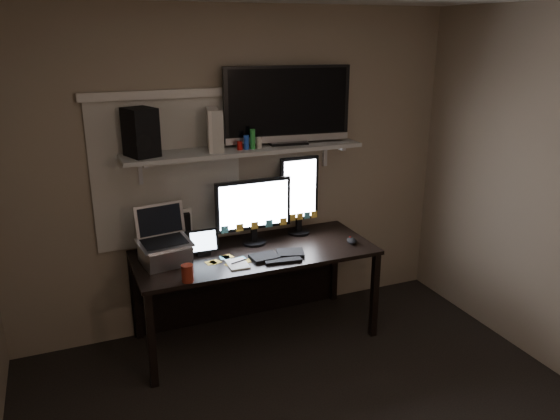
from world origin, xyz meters
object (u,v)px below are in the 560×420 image
game_console (213,129)px  tablet (203,242)px  monitor_portrait (299,195)px  tv (287,105)px  mouse (352,241)px  keyboard (278,255)px  cup (188,273)px  desk (250,266)px  monitor_landscape (254,211)px  laptop (164,237)px  speaker (141,132)px

game_console → tablet: bearing=-125.9°
monitor_portrait → tv: (-0.10, 0.00, 0.72)m
monitor_portrait → mouse: size_ratio=5.62×
keyboard → tv: bearing=65.3°
monitor_portrait → cup: (-1.05, -0.55, -0.27)m
desk → monitor_landscape: (0.04, 0.03, 0.44)m
tv → keyboard: bearing=-115.8°
mouse → tv: tv is taller
laptop → game_console: bearing=15.0°
monitor_landscape → monitor_portrait: 0.43m
desk → monitor_portrait: (0.46, 0.10, 0.50)m
desk → mouse: 0.82m
monitor_landscape → mouse: monitor_landscape is taller
mouse → speaker: 1.78m
tablet → laptop: size_ratio=0.56×
laptop → speaker: 0.74m
tablet → desk: bearing=7.6°
cup → speaker: (-0.16, 0.53, 0.86)m
monitor_landscape → game_console: bearing=167.3°
monitor_portrait → mouse: 0.56m
monitor_portrait → speaker: speaker is taller
cup → mouse: bearing=7.8°
monitor_landscape → laptop: size_ratio=1.49×
monitor_landscape → tv: size_ratio=0.62×
tv → mouse: bearing=-37.2°
monitor_portrait → game_console: (-0.69, -0.01, 0.58)m
tablet → speaker: bearing=162.1°
monitor_portrait → monitor_landscape: bearing=-171.3°
cup → monitor_landscape: bearing=36.8°
monitor_landscape → laptop: monitor_landscape is taller
laptop → tv: size_ratio=0.41×
game_console → cup: bearing=-111.8°
keyboard → tablet: size_ratio=1.81×
keyboard → mouse: mouse is taller
desk → cup: size_ratio=15.32×
desk → monitor_portrait: bearing=12.3°
game_console → speaker: size_ratio=0.91×
monitor_portrait → game_console: size_ratio=2.16×
desk → tablet: tablet is taller
monitor_portrait → speaker: bearing=179.5°
keyboard → game_console: bearing=139.3°
desk → tablet: (-0.38, -0.05, 0.28)m
desk → laptop: 0.78m
tablet → game_console: bearing=43.0°
desk → speaker: (-0.75, 0.08, 1.09)m
monitor_landscape → speaker: 1.03m
mouse → keyboard: bearing=-166.4°
laptop → game_console: size_ratio=1.34×
cup → tv: bearing=30.3°
game_console → speaker: speaker is taller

